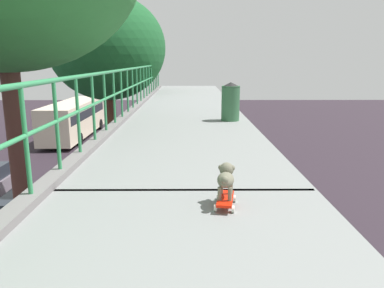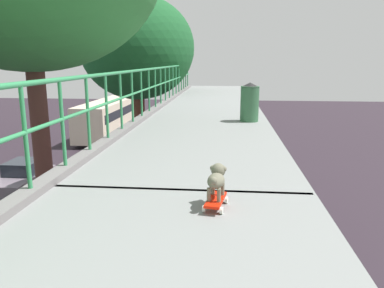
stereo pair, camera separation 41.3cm
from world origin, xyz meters
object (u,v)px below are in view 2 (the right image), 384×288
object	(u,v)px
car_silver_fifth	(56,207)
car_grey_sixth	(23,178)
small_dog	(217,178)
litter_bin	(250,102)
city_bus	(109,116)
toy_skateboard	(216,201)

from	to	relation	value
car_silver_fifth	car_grey_sixth	size ratio (longest dim) A/B	1.06
car_silver_fifth	car_grey_sixth	distance (m)	4.99
car_silver_fifth	small_dog	xyz separation A→B (m)	(6.74, -10.38, 4.78)
small_dog	litter_bin	distance (m)	5.00
car_grey_sixth	city_bus	distance (m)	14.38
car_grey_sixth	toy_skateboard	world-z (taller)	toy_skateboard
litter_bin	toy_skateboard	bearing A→B (deg)	-96.52
toy_skateboard	litter_bin	xyz separation A→B (m)	(0.57, 5.01, 0.37)
toy_skateboard	car_silver_fifth	bearing A→B (deg)	122.84
car_silver_fifth	toy_skateboard	size ratio (longest dim) A/B	9.77
car_silver_fifth	city_bus	distance (m)	18.31
car_silver_fifth	litter_bin	xyz separation A→B (m)	(7.30, -5.42, 4.94)
car_silver_fifth	car_grey_sixth	bearing A→B (deg)	133.60
city_bus	litter_bin	size ratio (longest dim) A/B	13.02
city_bus	car_grey_sixth	bearing A→B (deg)	-90.04
litter_bin	city_bus	bearing A→B (deg)	114.66
car_grey_sixth	car_silver_fifth	bearing A→B (deg)	-46.40
car_silver_fifth	litter_bin	world-z (taller)	litter_bin
small_dog	litter_bin	world-z (taller)	litter_bin
car_silver_fifth	city_bus	size ratio (longest dim) A/B	0.37
toy_skateboard	litter_bin	world-z (taller)	litter_bin
car_grey_sixth	small_dog	distance (m)	17.95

